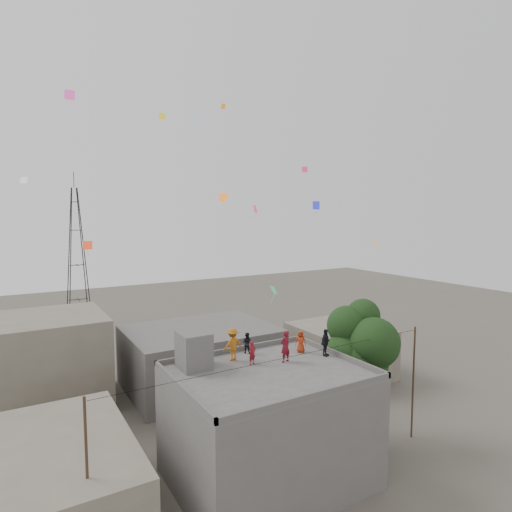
{
  "coord_description": "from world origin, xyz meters",
  "views": [
    {
      "loc": [
        -11.89,
        -18.9,
        14.51
      ],
      "look_at": [
        0.1,
        1.45,
        12.25
      ],
      "focal_mm": 30.0,
      "sensor_mm": 36.0,
      "label": 1
    }
  ],
  "objects_px": {
    "transmission_tower": "(77,258)",
    "person_red_adult": "(285,346)",
    "tree": "(361,347)",
    "person_dark_adult": "(325,343)",
    "stair_head_box": "(194,350)"
  },
  "relations": [
    {
      "from": "transmission_tower",
      "to": "person_red_adult",
      "type": "height_order",
      "value": "transmission_tower"
    },
    {
      "from": "transmission_tower",
      "to": "person_red_adult",
      "type": "distance_m",
      "value": 39.64
    },
    {
      "from": "tree",
      "to": "person_dark_adult",
      "type": "relative_size",
      "value": 5.58
    },
    {
      "from": "stair_head_box",
      "to": "tree",
      "type": "distance_m",
      "value": 10.8
    },
    {
      "from": "stair_head_box",
      "to": "person_dark_adult",
      "type": "bearing_deg",
      "value": -15.61
    },
    {
      "from": "stair_head_box",
      "to": "person_red_adult",
      "type": "height_order",
      "value": "stair_head_box"
    },
    {
      "from": "transmission_tower",
      "to": "stair_head_box",
      "type": "bearing_deg",
      "value": -88.77
    },
    {
      "from": "person_dark_adult",
      "to": "stair_head_box",
      "type": "bearing_deg",
      "value": 139.96
    },
    {
      "from": "transmission_tower",
      "to": "person_red_adult",
      "type": "xyz_separation_m",
      "value": [
        5.68,
        -39.18,
        -2.05
      ]
    },
    {
      "from": "transmission_tower",
      "to": "person_dark_adult",
      "type": "relative_size",
      "value": 12.26
    },
    {
      "from": "tree",
      "to": "person_red_adult",
      "type": "xyz_separation_m",
      "value": [
        -5.69,
        0.23,
        0.92
      ]
    },
    {
      "from": "person_dark_adult",
      "to": "tree",
      "type": "bearing_deg",
      "value": -22.4
    },
    {
      "from": "tree",
      "to": "person_red_adult",
      "type": "height_order",
      "value": "tree"
    },
    {
      "from": "person_red_adult",
      "to": "person_dark_adult",
      "type": "distance_m",
      "value": 2.7
    },
    {
      "from": "person_red_adult",
      "to": "person_dark_adult",
      "type": "height_order",
      "value": "person_red_adult"
    }
  ]
}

